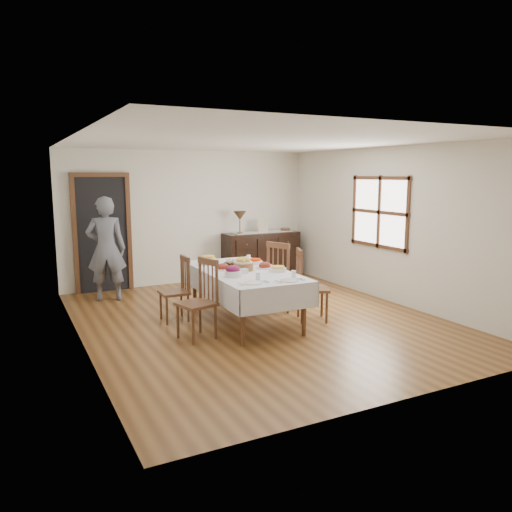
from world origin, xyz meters
name	(u,v)px	position (x,y,z in m)	size (l,w,h in m)	color
ground	(259,320)	(0.00, 0.00, 0.00)	(6.00, 6.00, 0.00)	brown
room_shell	(238,208)	(-0.15, 0.42, 1.64)	(5.02, 6.02, 2.65)	white
dining_table	(244,277)	(-0.23, 0.02, 0.68)	(1.19, 2.26, 0.77)	silver
chair_left_near	(200,299)	(-1.07, -0.38, 0.53)	(0.53, 0.53, 1.05)	#56331E
chair_left_far	(177,288)	(-1.08, 0.54, 0.48)	(0.40, 0.40, 0.95)	#56331E
chair_right_near	(309,285)	(0.65, -0.35, 0.54)	(0.58, 0.58, 1.07)	#56331E
chair_right_far	(284,275)	(0.61, 0.34, 0.56)	(0.60, 0.60, 1.10)	#56331E
sideboard	(261,255)	(1.45, 2.72, 0.48)	(1.59, 0.57, 0.95)	black
person	(106,245)	(-1.77, 2.23, 0.95)	(0.60, 0.38, 1.90)	slate
bread_basket	(243,265)	(-0.24, 0.03, 0.85)	(0.29, 0.29, 0.19)	brown
egg_basket	(232,263)	(-0.24, 0.45, 0.80)	(0.25, 0.25, 0.10)	black
ham_platter_a	(223,268)	(-0.48, 0.22, 0.80)	(0.30, 0.30, 0.11)	silver
ham_platter_b	(265,266)	(0.12, 0.05, 0.80)	(0.28, 0.28, 0.11)	silver
beet_bowl	(233,272)	(-0.56, -0.30, 0.83)	(0.24, 0.24, 0.16)	silver
carrot_bowl	(255,262)	(0.14, 0.41, 0.80)	(0.23, 0.23, 0.08)	silver
pineapple_bowl	(208,260)	(-0.51, 0.73, 0.83)	(0.26, 0.26, 0.13)	tan
casserole_dish	(278,269)	(0.17, -0.26, 0.80)	(0.25, 0.25, 0.08)	silver
butter_dish	(243,271)	(-0.36, -0.19, 0.80)	(0.14, 0.09, 0.07)	silver
setting_left	(254,281)	(-0.46, -0.75, 0.79)	(0.42, 0.31, 0.10)	silver
setting_right	(291,278)	(0.03, -0.85, 0.79)	(0.42, 0.31, 0.10)	silver
glass_far_a	(212,261)	(-0.44, 0.77, 0.81)	(0.06, 0.06, 0.09)	white
glass_far_b	(248,258)	(0.20, 0.76, 0.81)	(0.07, 0.07, 0.09)	white
runner	(263,232)	(1.50, 2.76, 0.96)	(1.30, 0.35, 0.01)	silver
table_lamp	(240,216)	(0.94, 2.68, 1.31)	(0.26, 0.26, 0.46)	brown
picture_frame	(263,226)	(1.48, 2.70, 1.09)	(0.22, 0.08, 0.28)	#C0AD91
deco_bowl	(285,230)	(2.03, 2.73, 0.98)	(0.20, 0.20, 0.06)	#56331E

